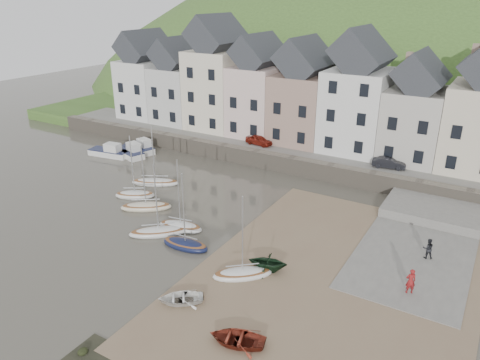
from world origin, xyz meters
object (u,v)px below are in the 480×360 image
Objects in this scene: sailboat_0 at (155,182)px; rowboat_green at (268,262)px; person_red at (411,281)px; person_dark at (428,248)px; car_right at (389,163)px; rowboat_white at (181,298)px; rowboat_red at (237,338)px; car_left at (259,140)px.

rowboat_green is at bearing -25.30° from sailboat_0.
sailboat_0 is 26.89m from person_red.
person_red is at bearing 88.01° from rowboat_green.
person_dark reaches higher than rowboat_green.
car_right reaches higher than person_dark.
rowboat_white is 18.17m from person_dark.
person_red is at bearing -171.37° from car_right.
sailboat_0 reaches higher than rowboat_white.
car_right is (-6.04, 18.43, 1.14)m from person_red.
rowboat_green is 0.85× the size of rowboat_red.
person_red is at bearing -12.43° from sailboat_0.
person_red is 28.05m from car_left.
rowboat_red is 28.07m from car_right.
rowboat_green is at bearing -16.33° from person_red.
rowboat_white is (14.08, -14.04, 0.09)m from sailboat_0.
rowboat_white is 14.72m from person_red.
car_left is at bearing -169.72° from rowboat_red.
rowboat_green is at bearing 162.10° from car_right.
sailboat_0 is 4.02× the size of person_dark.
person_red is (9.10, 2.32, 0.24)m from rowboat_green.
sailboat_0 is at bearing -43.08° from person_red.
rowboat_red is at bearing -146.74° from car_left.
rowboat_green is at bearing 115.85° from rowboat_white.
person_red reaches higher than person_dark.
car_left is at bearing 67.88° from sailboat_0.
sailboat_0 is 2.21× the size of rowboat_white.
rowboat_green reaches higher than rowboat_red.
sailboat_0 is at bearing -144.98° from rowboat_red.
car_left is (5.14, 12.65, 1.90)m from sailboat_0.
rowboat_green is 9.39m from person_red.
person_dark is 0.47× the size of car_left.
person_red is 0.53× the size of car_right.
car_left reaches higher than person_dark.
rowboat_green is 1.52× the size of person_red.
person_dark reaches higher than rowboat_white.
rowboat_red is (4.93, -1.30, 0.03)m from rowboat_white.
person_red is 19.43m from car_right.
person_dark is 14.85m from car_right.
person_red is at bearing 87.36° from rowboat_white.
rowboat_red is (1.86, -7.23, -0.38)m from rowboat_green.
rowboat_green is at bearing -143.04° from car_left.
car_left is at bearing 161.75° from rowboat_white.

